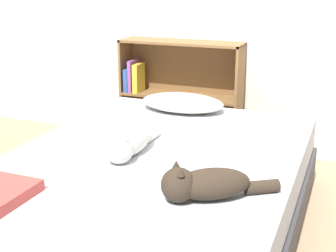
# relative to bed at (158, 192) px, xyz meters

# --- Properties ---
(ground_plane) EXTENTS (8.00, 8.00, 0.00)m
(ground_plane) POSITION_rel_bed_xyz_m (0.00, 0.00, -0.23)
(ground_plane) COLOR #997F60
(bed) EXTENTS (1.52, 2.04, 0.47)m
(bed) POSITION_rel_bed_xyz_m (0.00, 0.00, 0.00)
(bed) COLOR #333338
(bed) RESTS_ON ground_plane
(pillow) EXTENTS (0.59, 0.36, 0.11)m
(pillow) POSITION_rel_bed_xyz_m (-0.16, 0.81, 0.30)
(pillow) COLOR beige
(pillow) RESTS_ON bed
(cat_light) EXTENTS (0.14, 0.54, 0.16)m
(cat_light) POSITION_rel_bed_xyz_m (-0.11, -0.11, 0.31)
(cat_light) COLOR beige
(cat_light) RESTS_ON bed
(cat_dark) EXTENTS (0.46, 0.36, 0.17)m
(cat_dark) POSITION_rel_bed_xyz_m (0.40, -0.44, 0.31)
(cat_dark) COLOR #33281E
(cat_dark) RESTS_ON bed
(bookshelf) EXTENTS (1.00, 0.26, 0.89)m
(bookshelf) POSITION_rel_bed_xyz_m (-0.39, 1.36, 0.22)
(bookshelf) COLOR brown
(bookshelf) RESTS_ON ground_plane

